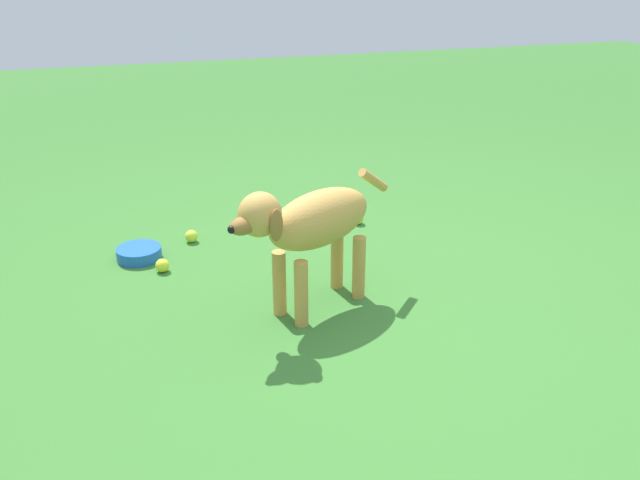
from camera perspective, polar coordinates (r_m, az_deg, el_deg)
name	(u,v)px	position (r m, az deg, el deg)	size (l,w,h in m)	color
ground	(376,326)	(2.83, 4.66, -7.14)	(14.00, 14.00, 0.00)	#38722D
dog	(311,224)	(2.78, -0.76, 1.35)	(0.47, 0.80, 0.60)	#C69347
tennis_ball_0	(358,218)	(3.81, 3.17, 1.80)	(0.07, 0.07, 0.07)	#D7DD3E
tennis_ball_1	(191,236)	(3.63, -10.68, 0.31)	(0.07, 0.07, 0.07)	#C8DB37
tennis_ball_2	(162,266)	(3.34, -13.02, -2.09)	(0.07, 0.07, 0.07)	yellow
water_bowl	(139,253)	(3.50, -14.86, -1.08)	(0.22, 0.22, 0.06)	blue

